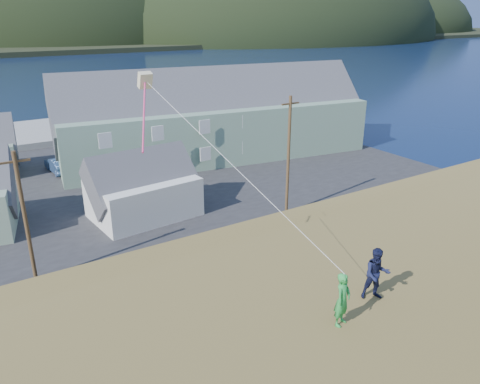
{
  "coord_description": "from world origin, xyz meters",
  "views": [
    {
      "loc": [
        -7.22,
        -26.21,
        15.48
      ],
      "look_at": [
        2.11,
        -11.5,
        8.8
      ],
      "focal_mm": 35.0,
      "sensor_mm": 36.0,
      "label": 1
    }
  ],
  "objects_px": {
    "kite_flyer_green": "(343,300)",
    "kite_flyer_navy": "(377,274)",
    "lodge": "(215,116)",
    "shed_white": "(143,187)"
  },
  "relations": [
    {
      "from": "kite_flyer_green",
      "to": "kite_flyer_navy",
      "type": "distance_m",
      "value": 1.84
    },
    {
      "from": "kite_flyer_green",
      "to": "kite_flyer_navy",
      "type": "bearing_deg",
      "value": -8.41
    },
    {
      "from": "lodge",
      "to": "shed_white",
      "type": "relative_size",
      "value": 4.06
    },
    {
      "from": "shed_white",
      "to": "kite_flyer_green",
      "type": "distance_m",
      "value": 26.49
    },
    {
      "from": "lodge",
      "to": "kite_flyer_navy",
      "type": "relative_size",
      "value": 21.0
    },
    {
      "from": "kite_flyer_green",
      "to": "kite_flyer_navy",
      "type": "relative_size",
      "value": 0.96
    },
    {
      "from": "lodge",
      "to": "shed_white",
      "type": "height_order",
      "value": "lodge"
    },
    {
      "from": "lodge",
      "to": "kite_flyer_navy",
      "type": "bearing_deg",
      "value": -104.08
    },
    {
      "from": "kite_flyer_green",
      "to": "kite_flyer_navy",
      "type": "xyz_separation_m",
      "value": [
        1.8,
        0.4,
        0.04
      ]
    },
    {
      "from": "lodge",
      "to": "shed_white",
      "type": "distance_m",
      "value": 18.0
    }
  ]
}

